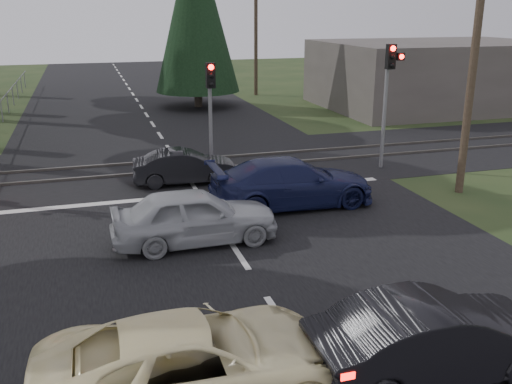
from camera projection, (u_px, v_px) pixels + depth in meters
name	position (u px, v px, depth m)	size (l,w,h in m)	color
ground	(279.00, 316.00, 11.52)	(120.00, 120.00, 0.00)	#213317
road	(190.00, 180.00, 20.64)	(14.00, 100.00, 0.01)	black
rail_corridor	(180.00, 166.00, 22.46)	(120.00, 8.00, 0.01)	black
stop_line	(199.00, 195.00, 18.99)	(13.00, 0.35, 0.00)	silver
rail_near	(184.00, 170.00, 21.72)	(120.00, 0.12, 0.10)	#59544C
rail_far	(177.00, 160.00, 23.18)	(120.00, 0.12, 0.10)	#59544C
traffic_signal_right	(389.00, 82.00, 21.21)	(0.68, 0.48, 4.70)	slate
traffic_signal_center	(211.00, 99.00, 20.67)	(0.32, 0.48, 4.10)	slate
utility_pole_near	(475.00, 49.00, 17.87)	(1.80, 0.26, 9.00)	#4C3D2D
utility_pole_mid	(256.00, 27.00, 39.76)	(1.80, 0.26, 9.00)	#4C3D2D
utility_pole_far	(191.00, 21.00, 62.56)	(1.80, 0.26, 9.00)	#4C3D2D
conifer_tree	(196.00, 8.00, 34.36)	(5.20, 5.20, 11.00)	#473D33
fence_left	(0.00, 127.00, 29.91)	(0.10, 36.00, 1.20)	slate
building_right	(436.00, 74.00, 35.89)	(14.00, 10.00, 4.00)	#59514C
cream_coupe	(195.00, 361.00, 8.86)	(2.27, 4.92, 1.37)	#FBEFB4
dark_hatchback	(435.00, 339.00, 9.43)	(1.50, 4.30, 1.42)	black
silver_car	(195.00, 216.00, 14.91)	(1.74, 4.34, 1.48)	#9EA1A5
blue_sedan	(292.00, 183.00, 17.75)	(2.11, 5.19, 1.51)	#161B43
dark_car_far	(185.00, 167.00, 20.10)	(1.27, 3.64, 1.20)	black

